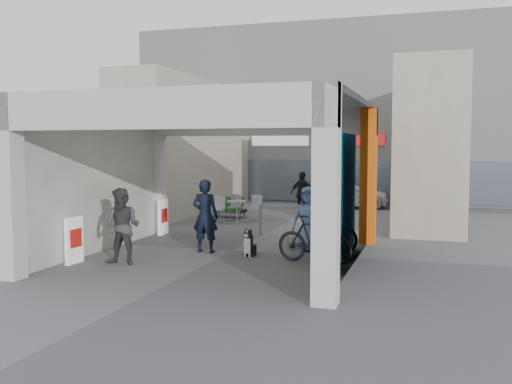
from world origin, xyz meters
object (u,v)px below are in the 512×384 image
(man_elderly, at_px, (309,219))
(bicycle_rear, at_px, (314,240))
(cafe_set, at_px, (236,212))
(border_collie, at_px, (249,245))
(produce_stand, at_px, (230,209))
(man_crates, at_px, (303,194))
(bicycle_front, at_px, (328,230))
(white_van, at_px, (343,193))
(man_with_dog, at_px, (205,216))
(man_back_turned, at_px, (123,227))

(man_elderly, height_order, bicycle_rear, man_elderly)
(cafe_set, relative_size, bicycle_rear, 0.84)
(border_collie, xyz_separation_m, bicycle_rear, (1.58, -0.33, 0.26))
(produce_stand, xyz_separation_m, man_crates, (2.40, 1.07, 0.52))
(bicycle_front, xyz_separation_m, bicycle_rear, (0.03, -1.84, 0.05))
(bicycle_rear, relative_size, white_van, 0.48)
(border_collie, distance_m, man_crates, 7.77)
(man_with_dog, xyz_separation_m, man_back_turned, (-1.14, -1.84, -0.06))
(man_crates, relative_size, bicycle_rear, 0.94)
(produce_stand, xyz_separation_m, man_with_dog, (1.74, -6.49, 0.58))
(produce_stand, height_order, man_crates, man_crates)
(bicycle_front, bearing_deg, man_elderly, 167.74)
(border_collie, bearing_deg, bicycle_front, 39.01)
(border_collie, xyz_separation_m, man_elderly, (1.17, 1.04, 0.52))
(produce_stand, xyz_separation_m, bicycle_front, (4.43, -5.16, 0.18))
(cafe_set, distance_m, border_collie, 6.12)
(produce_stand, distance_m, man_with_dog, 6.74)
(man_back_turned, xyz_separation_m, bicycle_front, (3.83, 3.16, -0.35))
(man_back_turned, bearing_deg, man_crates, 76.66)
(man_elderly, bearing_deg, man_crates, 107.37)
(man_crates, bearing_deg, man_back_turned, 89.91)
(border_collie, distance_m, bicycle_front, 2.17)
(cafe_set, bearing_deg, bicycle_front, -47.38)
(white_van, bearing_deg, man_with_dog, 154.68)
(man_with_dog, bearing_deg, man_back_turned, 57.76)
(man_back_turned, height_order, man_crates, man_back_turned)
(cafe_set, distance_m, man_with_dog, 5.64)
(man_crates, bearing_deg, bicycle_rear, 115.11)
(man_elderly, distance_m, white_van, 9.91)
(produce_stand, relative_size, man_back_turned, 0.68)
(cafe_set, distance_m, bicycle_rear, 7.15)
(produce_stand, xyz_separation_m, man_back_turned, (0.60, -8.32, 0.53))
(man_back_turned, relative_size, bicycle_front, 0.92)
(man_with_dog, relative_size, man_crates, 1.08)
(produce_stand, bearing_deg, white_van, 72.63)
(cafe_set, bearing_deg, border_collie, -68.03)
(man_crates, bearing_deg, white_van, -96.23)
(man_with_dog, height_order, bicycle_rear, man_with_dog)
(border_collie, relative_size, man_crates, 0.41)
(border_collie, distance_m, man_elderly, 1.65)
(man_with_dog, xyz_separation_m, white_van, (1.63, 10.75, -0.26))
(produce_stand, relative_size, man_with_dog, 0.64)
(man_elderly, bearing_deg, white_van, 97.44)
(bicycle_front, height_order, white_van, white_van)
(man_elderly, xyz_separation_m, white_van, (-0.68, 9.89, -0.17))
(bicycle_front, bearing_deg, produce_stand, 68.09)
(man_elderly, relative_size, bicycle_rear, 0.91)
(produce_stand, relative_size, border_collie, 1.69)
(produce_stand, distance_m, man_elderly, 6.95)
(produce_stand, distance_m, man_crates, 2.68)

